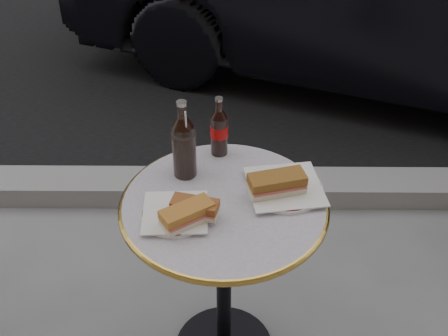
{
  "coord_description": "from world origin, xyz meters",
  "views": [
    {
      "loc": [
        0.01,
        -1.26,
        1.81
      ],
      "look_at": [
        0.0,
        0.05,
        0.82
      ],
      "focal_mm": 45.0,
      "sensor_mm": 36.0,
      "label": 1
    }
  ],
  "objects_px": {
    "bistro_table": "(224,285)",
    "cola_bottle_right": "(219,126)",
    "cola_glass": "(184,154)",
    "cola_bottle_left": "(183,138)",
    "plate_left": "(175,214)",
    "plate_right": "(285,188)"
  },
  "relations": [
    {
      "from": "cola_bottle_right",
      "to": "bistro_table",
      "type": "bearing_deg",
      "value": -86.05
    },
    {
      "from": "plate_left",
      "to": "bistro_table",
      "type": "bearing_deg",
      "value": 23.74
    },
    {
      "from": "bistro_table",
      "to": "cola_bottle_right",
      "type": "relative_size",
      "value": 3.52
    },
    {
      "from": "cola_bottle_left",
      "to": "cola_glass",
      "type": "relative_size",
      "value": 1.66
    },
    {
      "from": "plate_left",
      "to": "cola_glass",
      "type": "relative_size",
      "value": 1.26
    },
    {
      "from": "plate_right",
      "to": "cola_bottle_right",
      "type": "height_order",
      "value": "cola_bottle_right"
    },
    {
      "from": "bistro_table",
      "to": "cola_bottle_left",
      "type": "distance_m",
      "value": 0.53
    },
    {
      "from": "cola_glass",
      "to": "cola_bottle_left",
      "type": "bearing_deg",
      "value": 99.13
    },
    {
      "from": "plate_right",
      "to": "cola_glass",
      "type": "distance_m",
      "value": 0.32
    },
    {
      "from": "plate_right",
      "to": "cola_bottle_right",
      "type": "distance_m",
      "value": 0.3
    },
    {
      "from": "plate_left",
      "to": "cola_bottle_right",
      "type": "height_order",
      "value": "cola_bottle_right"
    },
    {
      "from": "plate_left",
      "to": "cola_bottle_right",
      "type": "bearing_deg",
      "value": 68.63
    },
    {
      "from": "cola_bottle_left",
      "to": "plate_right",
      "type": "bearing_deg",
      "value": -16.42
    },
    {
      "from": "plate_left",
      "to": "cola_bottle_left",
      "type": "distance_m",
      "value": 0.24
    },
    {
      "from": "bistro_table",
      "to": "cola_glass",
      "type": "xyz_separation_m",
      "value": [
        -0.12,
        0.14,
        0.44
      ]
    },
    {
      "from": "plate_right",
      "to": "cola_glass",
      "type": "relative_size",
      "value": 1.49
    },
    {
      "from": "cola_bottle_left",
      "to": "cola_bottle_right",
      "type": "distance_m",
      "value": 0.15
    },
    {
      "from": "plate_left",
      "to": "plate_right",
      "type": "distance_m",
      "value": 0.34
    },
    {
      "from": "cola_bottle_right",
      "to": "cola_glass",
      "type": "height_order",
      "value": "cola_bottle_right"
    },
    {
      "from": "cola_glass",
      "to": "cola_bottle_right",
      "type": "bearing_deg",
      "value": 47.52
    },
    {
      "from": "bistro_table",
      "to": "cola_bottle_right",
      "type": "bearing_deg",
      "value": 93.95
    },
    {
      "from": "cola_bottle_left",
      "to": "bistro_table",
      "type": "bearing_deg",
      "value": -49.87
    }
  ]
}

